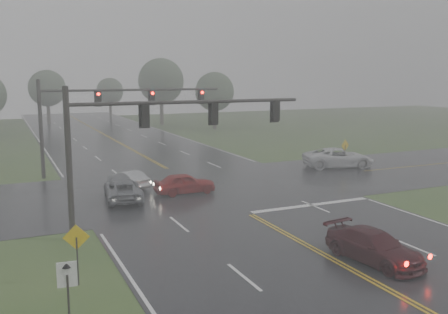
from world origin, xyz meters
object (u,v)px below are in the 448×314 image
sedan_silver (128,188)px  car_grey (123,200)px  sedan_red (185,194)px  signal_gantry_near (147,130)px  signal_gantry_far (102,107)px  pickup_white (338,167)px  sedan_maroon (373,262)px

sedan_silver → car_grey: 3.59m
sedan_red → signal_gantry_near: bearing=147.5°
car_grey → signal_gantry_far: 11.16m
pickup_white → signal_gantry_near: (-20.40, -10.72, 5.34)m
pickup_white → signal_gantry_near: signal_gantry_near is taller
sedan_maroon → signal_gantry_far: signal_gantry_far is taller
sedan_silver → pickup_white: 19.04m
sedan_maroon → pickup_white: size_ratio=0.77×
sedan_maroon → sedan_red: size_ratio=1.13×
sedan_maroon → car_grey: (-7.53, 15.43, 0.00)m
sedan_silver → car_grey: (-1.16, -3.39, 0.00)m
sedan_red → pickup_white: (15.86, 3.72, 0.00)m
sedan_red → sedan_silver: 4.57m
sedan_maroon → car_grey: bearing=107.8°
sedan_silver → signal_gantry_near: (-1.36, -10.30, 5.34)m
sedan_silver → car_grey: size_ratio=0.79×
sedan_red → sedan_maroon: bearing=-168.0°
sedan_maroon → pickup_white: pickup_white is taller
sedan_silver → sedan_maroon: bearing=90.8°
pickup_white → signal_gantry_far: bearing=89.3°
sedan_maroon → sedan_silver: bearing=100.5°
pickup_white → signal_gantry_far: signal_gantry_far is taller
pickup_white → signal_gantry_far: size_ratio=0.41×
car_grey → pickup_white: 20.56m
sedan_red → sedan_silver: size_ratio=1.09×
car_grey → pickup_white: bearing=-161.2°
signal_gantry_far → signal_gantry_near: bearing=-92.9°
car_grey → signal_gantry_far: (0.65, 9.66, 5.55)m
signal_gantry_near → signal_gantry_far: signal_gantry_far is taller
sedan_red → signal_gantry_far: 11.65m
sedan_silver → signal_gantry_near: 11.68m
sedan_maroon → sedan_red: (-3.20, 15.53, 0.00)m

